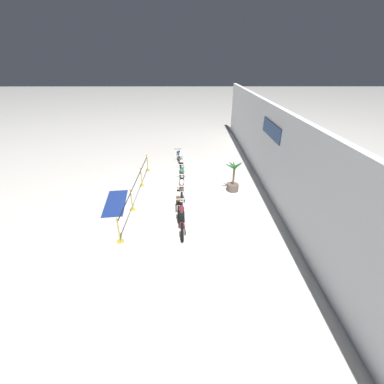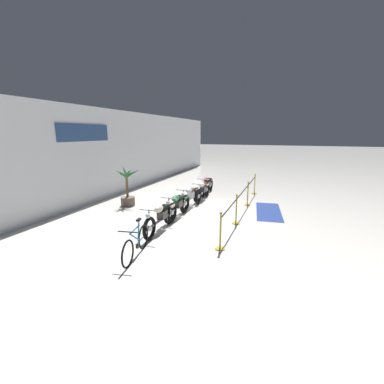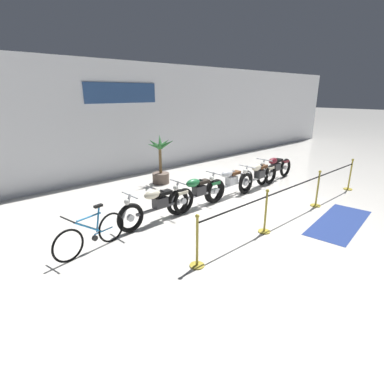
{
  "view_description": "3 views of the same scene",
  "coord_description": "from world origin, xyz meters",
  "px_view_note": "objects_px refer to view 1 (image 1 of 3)",
  "views": [
    {
      "loc": [
        11.28,
        1.11,
        6.09
      ],
      "look_at": [
        1.29,
        1.15,
        0.93
      ],
      "focal_mm": 24.0,
      "sensor_mm": 36.0,
      "label": 1
    },
    {
      "loc": [
        -9.73,
        -3.13,
        3.08
      ],
      "look_at": [
        0.54,
        0.76,
        0.54
      ],
      "focal_mm": 24.0,
      "sensor_mm": 36.0,
      "label": 2
    },
    {
      "loc": [
        -6.8,
        -5.12,
        3.1
      ],
      "look_at": [
        -1.38,
        0.84,
        0.42
      ],
      "focal_mm": 28.0,
      "sensor_mm": 36.0,
      "label": 3
    }
  ],
  "objects_px": {
    "stanchion_far_left": "(141,175)",
    "stanchion_far_right": "(119,234)",
    "motorcycle_maroon_4": "(182,218)",
    "stanchion_mid_left": "(141,180)",
    "stanchion_mid_right": "(132,203)",
    "motorcycle_cream_3": "(179,202)",
    "motorcycle_green_1": "(182,177)",
    "motorcycle_cream_0": "(182,168)",
    "potted_palm_left_of_row": "(233,179)",
    "motorcycle_silver_2": "(182,189)",
    "floor_banner": "(116,203)",
    "bicycle": "(179,158)"
  },
  "relations": [
    {
      "from": "stanchion_mid_right",
      "to": "potted_palm_left_of_row",
      "type": "bearing_deg",
      "value": 111.56
    },
    {
      "from": "motorcycle_maroon_4",
      "to": "bicycle",
      "type": "distance_m",
      "value": 7.27
    },
    {
      "from": "floor_banner",
      "to": "stanchion_mid_right",
      "type": "bearing_deg",
      "value": 48.03
    },
    {
      "from": "motorcycle_maroon_4",
      "to": "stanchion_mid_left",
      "type": "height_order",
      "value": "stanchion_mid_left"
    },
    {
      "from": "motorcycle_silver_2",
      "to": "floor_banner",
      "type": "height_order",
      "value": "motorcycle_silver_2"
    },
    {
      "from": "motorcycle_cream_0",
      "to": "stanchion_far_left",
      "type": "relative_size",
      "value": 0.33
    },
    {
      "from": "motorcycle_silver_2",
      "to": "motorcycle_maroon_4",
      "type": "height_order",
      "value": "motorcycle_maroon_4"
    },
    {
      "from": "motorcycle_cream_3",
      "to": "stanchion_far_left",
      "type": "xyz_separation_m",
      "value": [
        -2.58,
        -2.11,
        0.24
      ]
    },
    {
      "from": "motorcycle_cream_0",
      "to": "motorcycle_maroon_4",
      "type": "relative_size",
      "value": 1.03
    },
    {
      "from": "motorcycle_maroon_4",
      "to": "bicycle",
      "type": "xyz_separation_m",
      "value": [
        -7.26,
        -0.43,
        -0.1
      ]
    },
    {
      "from": "stanchion_mid_right",
      "to": "motorcycle_silver_2",
      "type": "bearing_deg",
      "value": 118.15
    },
    {
      "from": "motorcycle_cream_0",
      "to": "potted_palm_left_of_row",
      "type": "distance_m",
      "value": 3.44
    },
    {
      "from": "motorcycle_cream_0",
      "to": "floor_banner",
      "type": "distance_m",
      "value": 4.57
    },
    {
      "from": "bicycle",
      "to": "stanchion_mid_left",
      "type": "bearing_deg",
      "value": -29.15
    },
    {
      "from": "motorcycle_cream_0",
      "to": "floor_banner",
      "type": "relative_size",
      "value": 0.91
    },
    {
      "from": "motorcycle_maroon_4",
      "to": "stanchion_mid_right",
      "type": "height_order",
      "value": "stanchion_mid_right"
    },
    {
      "from": "motorcycle_maroon_4",
      "to": "floor_banner",
      "type": "distance_m",
      "value": 3.87
    },
    {
      "from": "motorcycle_cream_3",
      "to": "potted_palm_left_of_row",
      "type": "distance_m",
      "value": 3.42
    },
    {
      "from": "motorcycle_green_1",
      "to": "stanchion_mid_left",
      "type": "height_order",
      "value": "stanchion_mid_left"
    },
    {
      "from": "potted_palm_left_of_row",
      "to": "stanchion_far_right",
      "type": "distance_m",
      "value": 6.42
    },
    {
      "from": "potted_palm_left_of_row",
      "to": "stanchion_far_right",
      "type": "height_order",
      "value": "potted_palm_left_of_row"
    },
    {
      "from": "motorcycle_maroon_4",
      "to": "potted_palm_left_of_row",
      "type": "xyz_separation_m",
      "value": [
        -3.3,
        2.54,
        0.21
      ]
    },
    {
      "from": "motorcycle_cream_3",
      "to": "motorcycle_maroon_4",
      "type": "xyz_separation_m",
      "value": [
        1.25,
        0.19,
        0.01
      ]
    },
    {
      "from": "motorcycle_cream_3",
      "to": "stanchion_mid_right",
      "type": "relative_size",
      "value": 2.11
    },
    {
      "from": "motorcycle_silver_2",
      "to": "bicycle",
      "type": "bearing_deg",
      "value": -175.71
    },
    {
      "from": "bicycle",
      "to": "motorcycle_cream_3",
      "type": "bearing_deg",
      "value": 2.31
    },
    {
      "from": "potted_palm_left_of_row",
      "to": "motorcycle_green_1",
      "type": "bearing_deg",
      "value": -105.02
    },
    {
      "from": "stanchion_far_right",
      "to": "motorcycle_silver_2",
      "type": "bearing_deg",
      "value": 147.53
    },
    {
      "from": "stanchion_mid_right",
      "to": "stanchion_far_right",
      "type": "relative_size",
      "value": 1.0
    },
    {
      "from": "motorcycle_green_1",
      "to": "bicycle",
      "type": "height_order",
      "value": "bicycle"
    },
    {
      "from": "stanchion_far_left",
      "to": "stanchion_far_right",
      "type": "xyz_separation_m",
      "value": [
        4.74,
        0.0,
        -0.34
      ]
    },
    {
      "from": "motorcycle_maroon_4",
      "to": "stanchion_mid_right",
      "type": "bearing_deg",
      "value": -121.09
    },
    {
      "from": "motorcycle_silver_2",
      "to": "potted_palm_left_of_row",
      "type": "relative_size",
      "value": 1.3
    },
    {
      "from": "stanchion_mid_left",
      "to": "motorcycle_silver_2",
      "type": "bearing_deg",
      "value": 58.96
    },
    {
      "from": "stanchion_mid_left",
      "to": "stanchion_far_right",
      "type": "height_order",
      "value": "same"
    },
    {
      "from": "motorcycle_green_1",
      "to": "stanchion_far_left",
      "type": "xyz_separation_m",
      "value": [
        0.19,
        -2.17,
        0.23
      ]
    },
    {
      "from": "stanchion_far_left",
      "to": "stanchion_far_right",
      "type": "distance_m",
      "value": 4.75
    },
    {
      "from": "motorcycle_silver_2",
      "to": "stanchion_far_left",
      "type": "xyz_separation_m",
      "value": [
        -1.25,
        -2.22,
        0.23
      ]
    },
    {
      "from": "potted_palm_left_of_row",
      "to": "stanchion_mid_left",
      "type": "height_order",
      "value": "potted_palm_left_of_row"
    },
    {
      "from": "motorcycle_maroon_4",
      "to": "stanchion_mid_left",
      "type": "bearing_deg",
      "value": -149.53
    },
    {
      "from": "potted_palm_left_of_row",
      "to": "stanchion_mid_right",
      "type": "xyz_separation_m",
      "value": [
        1.91,
        -4.84,
        -0.32
      ]
    },
    {
      "from": "stanchion_mid_right",
      "to": "stanchion_far_right",
      "type": "distance_m",
      "value": 2.3
    },
    {
      "from": "motorcycle_silver_2",
      "to": "stanchion_mid_right",
      "type": "height_order",
      "value": "stanchion_mid_right"
    },
    {
      "from": "bicycle",
      "to": "motorcycle_cream_0",
      "type": "bearing_deg",
      "value": 7.74
    },
    {
      "from": "motorcycle_green_1",
      "to": "bicycle",
      "type": "relative_size",
      "value": 1.29
    },
    {
      "from": "motorcycle_cream_3",
      "to": "motorcycle_green_1",
      "type": "bearing_deg",
      "value": 178.8
    },
    {
      "from": "floor_banner",
      "to": "motorcycle_green_1",
      "type": "bearing_deg",
      "value": 114.72
    },
    {
      "from": "motorcycle_maroon_4",
      "to": "motorcycle_green_1",
      "type": "bearing_deg",
      "value": -178.11
    },
    {
      "from": "motorcycle_maroon_4",
      "to": "potted_palm_left_of_row",
      "type": "relative_size",
      "value": 1.29
    },
    {
      "from": "stanchion_mid_left",
      "to": "stanchion_mid_right",
      "type": "relative_size",
      "value": 1.0
    }
  ]
}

